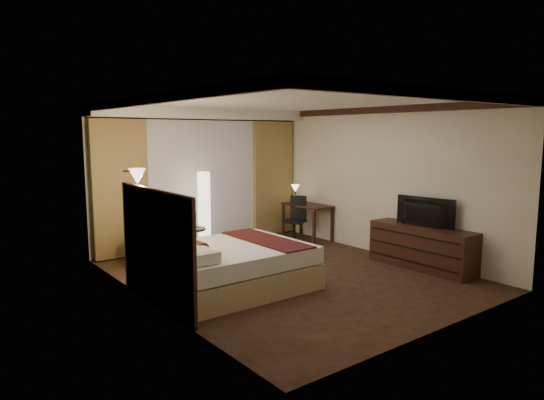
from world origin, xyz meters
TOP-DOWN VIEW (x-y plane):
  - floor at (0.00, 0.00)m, footprint 4.50×5.50m
  - ceiling at (0.00, 0.00)m, footprint 4.50×5.50m
  - back_wall at (0.00, 2.75)m, footprint 4.50×0.02m
  - left_wall at (-2.25, 0.00)m, footprint 0.02×5.50m
  - right_wall at (2.25, 0.00)m, footprint 0.02×5.50m
  - crown_molding at (0.00, 0.00)m, footprint 4.50×5.50m
  - soffit at (0.00, 2.50)m, footprint 4.50×0.50m
  - curtain_sheer at (0.00, 2.67)m, footprint 2.48×0.04m
  - curtain_left_drape at (-1.70, 2.61)m, footprint 1.00×0.14m
  - curtain_right_drape at (1.70, 2.61)m, footprint 1.00×0.14m
  - wall_sconce at (-2.09, 0.81)m, footprint 0.24×0.24m
  - bed at (-1.10, -0.04)m, footprint 2.18×1.70m
  - headboard at (-2.20, -0.04)m, footprint 0.12×2.00m
  - armchair at (-1.36, 1.78)m, footprint 1.12×1.13m
  - side_table at (-0.59, 2.02)m, footprint 0.46×0.46m
  - floor_lamp at (-0.22, 2.24)m, footprint 0.32×0.32m
  - desk at (1.95, 1.74)m, footprint 0.55×1.09m
  - desk_lamp at (1.95, 2.13)m, footprint 0.18×0.18m
  - office_chair at (1.56, 1.69)m, footprint 0.61×0.61m
  - dresser at (2.00, -1.07)m, footprint 0.50×1.81m
  - television at (1.97, -1.07)m, footprint 0.71×1.08m

SIDE VIEW (x-z plane):
  - floor at x=0.00m, z-range -0.01..0.01m
  - side_table at x=-0.59m, z-range 0.00..0.50m
  - bed at x=-1.10m, z-range 0.00..0.64m
  - dresser at x=2.00m, z-range 0.00..0.71m
  - desk at x=1.95m, z-range 0.00..0.75m
  - armchair at x=-1.36m, z-range 0.00..0.86m
  - office_chair at x=1.56m, z-range 0.00..0.96m
  - headboard at x=-2.20m, z-range 0.00..1.50m
  - floor_lamp at x=-0.22m, z-range 0.00..1.52m
  - desk_lamp at x=1.95m, z-range 0.75..1.09m
  - television at x=1.97m, z-range 0.93..1.07m
  - curtain_sheer at x=0.00m, z-range 0.02..2.48m
  - curtain_left_drape at x=-1.70m, z-range 0.02..2.48m
  - curtain_right_drape at x=1.70m, z-range 0.02..2.48m
  - back_wall at x=0.00m, z-range 0.00..2.70m
  - left_wall at x=-2.25m, z-range 0.00..2.70m
  - right_wall at x=2.25m, z-range 0.00..2.70m
  - wall_sconce at x=-2.09m, z-range 1.50..1.74m
  - soffit at x=0.00m, z-range 2.50..2.70m
  - crown_molding at x=0.00m, z-range 2.58..2.70m
  - ceiling at x=0.00m, z-range 2.70..2.71m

